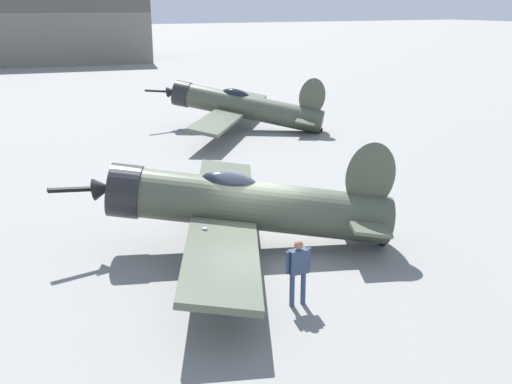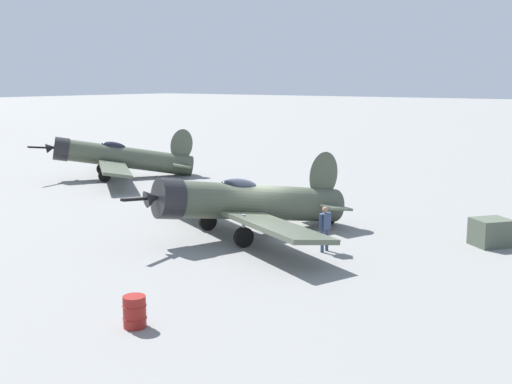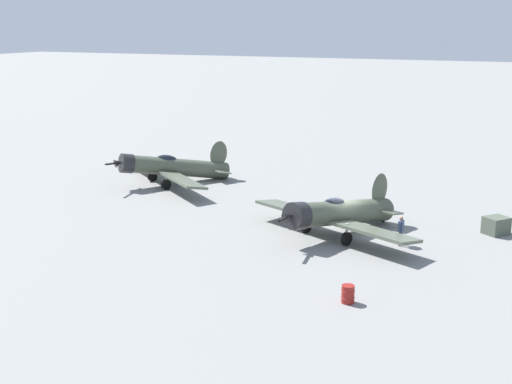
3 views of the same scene
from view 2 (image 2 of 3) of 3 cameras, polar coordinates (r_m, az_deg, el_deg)
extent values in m
plane|color=gray|center=(26.83, 0.00, -3.79)|extent=(400.00, 400.00, 0.00)
cylinder|color=#4C5442|center=(26.53, 0.00, -0.92)|extent=(8.17, 4.75, 2.52)
cylinder|color=#232326|center=(24.80, -7.85, -0.59)|extent=(1.66, 1.90, 1.70)
cone|color=#232326|center=(24.56, -9.26, -0.53)|extent=(0.85, 0.86, 0.73)
cube|color=black|center=(24.51, -9.59, -0.56)|extent=(2.89, 0.40, 0.44)
ellipsoid|color=black|center=(26.02, -1.57, 0.50)|extent=(1.93, 1.42, 0.89)
cube|color=#565E4C|center=(26.13, -1.87, -1.71)|extent=(6.59, 11.54, 0.43)
ellipsoid|color=#4C5442|center=(28.20, 6.09, 1.51)|extent=(1.65, 0.83, 2.26)
cube|color=#565E4C|center=(28.29, 5.71, -0.97)|extent=(2.40, 3.55, 0.24)
cylinder|color=#999BA0|center=(24.54, -1.12, -3.06)|extent=(0.14, 0.14, 0.90)
cylinder|color=black|center=(24.65, -1.12, -4.08)|extent=(0.81, 0.51, 0.80)
cylinder|color=#999BA0|center=(27.41, -4.36, -1.70)|extent=(0.14, 0.14, 0.90)
cylinder|color=black|center=(27.50, -4.35, -2.62)|extent=(0.81, 0.51, 0.80)
cylinder|color=black|center=(28.87, 6.81, -2.58)|extent=(0.30, 0.21, 0.28)
cylinder|color=#4C5442|center=(42.98, -11.48, 3.04)|extent=(7.81, 6.48, 2.80)
cylinder|color=#232326|center=(42.79, -17.07, 3.70)|extent=(1.81, 1.88, 1.62)
cone|color=#232326|center=(42.80, -17.94, 3.80)|extent=(0.89, 0.89, 0.71)
cube|color=black|center=(42.81, -18.14, 3.79)|extent=(3.13, 0.53, 0.49)
ellipsoid|color=black|center=(42.85, -12.68, 3.96)|extent=(1.88, 1.70, 0.95)
cube|color=#565E4C|center=(42.94, -12.86, 2.70)|extent=(9.41, 11.48, 0.45)
ellipsoid|color=#4C5442|center=(43.33, -6.69, 4.21)|extent=(1.53, 1.22, 2.37)
cube|color=#565E4C|center=(43.44, -6.92, 2.56)|extent=(2.95, 3.36, 0.28)
cylinder|color=#999BA0|center=(41.37, -13.44, 2.07)|extent=(0.14, 0.14, 0.94)
cylinder|color=black|center=(41.44, -13.42, 1.43)|extent=(0.76, 0.65, 0.80)
cylinder|color=#999BA0|center=(44.53, -13.64, 2.61)|extent=(0.14, 0.14, 0.94)
cylinder|color=black|center=(44.59, -13.61, 2.01)|extent=(0.76, 0.65, 0.80)
cylinder|color=black|center=(43.65, -5.96, 1.73)|extent=(0.28, 0.25, 0.28)
cylinder|color=#384766|center=(24.30, 6.37, -4.26)|extent=(0.13, 0.13, 0.87)
cylinder|color=#384766|center=(24.05, 5.97, -4.40)|extent=(0.13, 0.13, 0.87)
cube|color=#384766|center=(24.01, 6.21, -2.61)|extent=(0.48, 0.26, 0.62)
sphere|color=#9E6D54|center=(23.91, 6.22, -1.59)|extent=(0.23, 0.23, 0.23)
cylinder|color=#384766|center=(24.24, 6.59, -2.45)|extent=(0.09, 0.09, 0.58)
cylinder|color=#384766|center=(23.77, 5.82, -2.69)|extent=(0.09, 0.09, 0.58)
cube|color=#4C5647|center=(26.50, 20.32, -3.41)|extent=(1.78, 1.75, 1.07)
cylinder|color=maroon|center=(17.22, -10.84, -10.50)|extent=(0.60, 0.60, 0.85)
torus|color=maroon|center=(17.16, -10.86, -9.97)|extent=(0.64, 0.64, 0.04)
torus|color=maroon|center=(17.28, -10.82, -11.03)|extent=(0.64, 0.64, 0.04)
camera|label=1|loc=(13.48, 36.14, 11.48)|focal=41.77mm
camera|label=3|loc=(19.39, -135.08, 11.66)|focal=48.68mm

